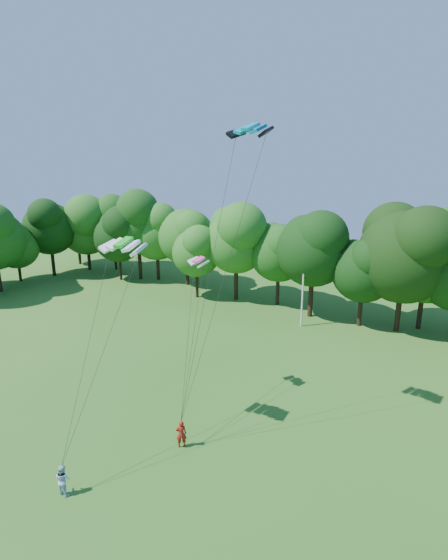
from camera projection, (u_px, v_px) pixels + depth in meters
The scene contains 9 objects.
ground at pixel (30, 552), 19.76m from camera, with size 160.00×160.00×0.00m, color #265E19.
utility_pole at pixel (303, 293), 45.45m from camera, with size 1.41×0.47×7.22m.
kite_flyer_left at pixel (181, 434), 26.77m from camera, with size 0.66×0.43×1.81m, color #A31E15.
kite_flyer_right at pixel (63, 480), 23.01m from camera, with size 0.84×0.66×1.73m, color #AECBF2.
kite_teal at pixel (251, 127), 24.49m from camera, with size 2.70×1.38×0.52m.
kite_green at pixel (123, 242), 25.19m from camera, with size 2.89×1.56×0.52m.
kite_pink at pixel (199, 260), 30.42m from camera, with size 1.86×1.30×0.39m.
tree_back_west at pixel (138, 224), 62.58m from camera, with size 8.95×8.95×13.02m.
tree_back_center at pixel (406, 242), 42.88m from camera, with size 10.19×10.19×14.83m.
Camera 1 is at (16.22, -7.84, 17.20)m, focal length 28.00 mm.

